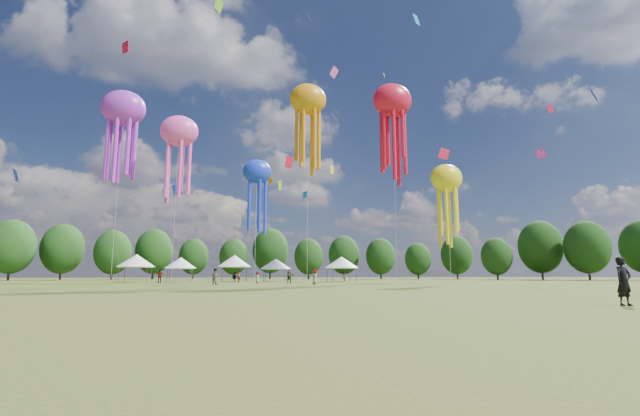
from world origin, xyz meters
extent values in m
plane|color=#384416|center=(0.00, 0.00, 0.00)|extent=(300.00, 300.00, 0.00)
imported|color=black|center=(8.62, -1.28, 0.94)|extent=(0.72, 0.51, 1.88)
imported|color=gray|center=(-7.73, 35.87, 0.93)|extent=(1.14, 1.09, 1.85)
imported|color=gray|center=(-2.27, 44.45, 0.76)|extent=(0.51, 0.76, 1.53)
imported|color=gray|center=(14.02, 59.01, 0.79)|extent=(0.81, 0.92, 1.57)
imported|color=gray|center=(-5.06, 55.12, 0.76)|extent=(1.13, 0.97, 1.52)
imported|color=gray|center=(-15.77, 50.16, 0.96)|extent=(1.22, 0.80, 1.92)
imported|color=gray|center=(2.16, 44.73, 0.93)|extent=(1.75, 0.65, 1.86)
imported|color=gray|center=(-4.68, 48.68, 0.90)|extent=(0.55, 0.73, 1.80)
imported|color=gray|center=(3.92, 35.48, 0.89)|extent=(0.60, 0.89, 1.78)
cylinder|color=#47474C|center=(-21.62, 51.76, 1.10)|extent=(0.08, 0.08, 2.20)
cylinder|color=#47474C|center=(-21.62, 55.60, 1.10)|extent=(0.08, 0.08, 2.20)
cylinder|color=#47474C|center=(-17.78, 51.76, 1.10)|extent=(0.08, 0.08, 2.20)
cylinder|color=#47474C|center=(-17.78, 55.60, 1.10)|extent=(0.08, 0.08, 2.20)
cube|color=white|center=(-19.70, 53.68, 2.25)|extent=(4.24, 4.24, 0.10)
cone|color=white|center=(-19.70, 53.68, 3.24)|extent=(5.51, 5.51, 1.88)
cylinder|color=#47474C|center=(-15.40, 55.37, 1.02)|extent=(0.08, 0.08, 2.05)
cylinder|color=#47474C|center=(-15.40, 58.83, 1.02)|extent=(0.08, 0.08, 2.05)
cylinder|color=#47474C|center=(-11.94, 55.37, 1.02)|extent=(0.08, 0.08, 2.05)
cylinder|color=#47474C|center=(-11.94, 58.83, 1.02)|extent=(0.08, 0.08, 2.05)
cube|color=white|center=(-13.67, 57.10, 2.10)|extent=(3.86, 3.86, 0.10)
cone|color=white|center=(-13.67, 57.10, 3.03)|extent=(5.02, 5.02, 1.76)
cylinder|color=#47474C|center=(-7.14, 56.40, 1.16)|extent=(0.08, 0.08, 2.33)
cylinder|color=#47474C|center=(-7.14, 60.34, 1.16)|extent=(0.08, 0.08, 2.33)
cylinder|color=#47474C|center=(-3.20, 56.40, 1.16)|extent=(0.08, 0.08, 2.33)
cylinder|color=#47474C|center=(-3.20, 60.34, 1.16)|extent=(0.08, 0.08, 2.33)
cube|color=white|center=(-5.17, 58.37, 2.38)|extent=(4.34, 4.34, 0.10)
cone|color=white|center=(-5.17, 58.37, 3.42)|extent=(5.64, 5.64, 1.99)
cylinder|color=#47474C|center=(-0.38, 53.28, 0.97)|extent=(0.08, 0.08, 1.95)
cylinder|color=#47474C|center=(-0.38, 56.81, 0.97)|extent=(0.08, 0.08, 1.95)
cylinder|color=#47474C|center=(3.15, 53.28, 0.97)|extent=(0.08, 0.08, 1.95)
cylinder|color=#47474C|center=(3.15, 56.81, 0.97)|extent=(0.08, 0.08, 1.95)
cube|color=white|center=(1.39, 55.04, 2.00)|extent=(3.93, 3.93, 0.10)
cone|color=white|center=(1.39, 55.04, 2.88)|extent=(5.11, 5.11, 1.67)
cylinder|color=#47474C|center=(10.10, 51.36, 1.07)|extent=(0.08, 0.08, 2.14)
cylinder|color=#47474C|center=(10.10, 55.28, 1.07)|extent=(0.08, 0.08, 2.14)
cylinder|color=#47474C|center=(14.02, 51.36, 1.07)|extent=(0.08, 0.08, 2.14)
cylinder|color=#47474C|center=(14.02, 55.28, 1.07)|extent=(0.08, 0.08, 2.14)
cube|color=white|center=(12.06, 53.32, 2.19)|extent=(4.32, 4.32, 0.10)
cone|color=white|center=(12.06, 53.32, 3.16)|extent=(5.62, 5.62, 1.84)
ellipsoid|color=#FF4BBA|center=(-12.39, 35.24, 17.78)|extent=(4.34, 3.04, 3.69)
cylinder|color=beige|center=(-12.39, 35.24, 8.89)|extent=(0.03, 0.03, 17.78)
ellipsoid|color=orange|center=(3.18, 36.59, 23.68)|extent=(4.80, 3.36, 4.08)
cylinder|color=beige|center=(3.18, 36.59, 11.84)|extent=(0.03, 0.03, 23.68)
ellipsoid|color=yellow|center=(18.15, 28.99, 12.24)|extent=(3.81, 2.67, 3.24)
cylinder|color=beige|center=(18.15, 28.99, 6.12)|extent=(0.03, 0.03, 12.24)
ellipsoid|color=#AC2FD1|center=(-19.11, 37.28, 20.84)|extent=(5.08, 3.56, 4.32)
cylinder|color=beige|center=(-19.11, 37.28, 10.42)|extent=(0.03, 0.03, 20.84)
ellipsoid|color=#1A36EB|center=(-3.87, 25.52, 11.03)|extent=(2.81, 1.97, 2.39)
cylinder|color=beige|center=(-3.87, 25.52, 5.52)|extent=(0.03, 0.03, 11.03)
ellipsoid|color=red|center=(16.95, 41.67, 26.89)|extent=(5.96, 4.17, 5.07)
cylinder|color=beige|center=(16.95, 41.67, 13.45)|extent=(0.03, 0.03, 26.89)
cube|color=#AC2FD1|center=(4.42, 42.23, 39.12)|extent=(0.47, 0.92, 1.07)
cube|color=red|center=(3.66, 56.85, 20.61)|extent=(1.65, 1.42, 2.07)
cube|color=orange|center=(19.64, 51.62, 35.96)|extent=(0.40, 0.74, 0.89)
cube|color=#6ED222|center=(0.80, 45.90, 14.08)|extent=(0.76, 1.38, 1.70)
cube|color=#1A36EB|center=(32.59, 22.00, 20.72)|extent=(1.13, 1.18, 1.43)
cube|color=#1A9DDF|center=(22.09, 43.18, 41.65)|extent=(1.63, 0.89, 2.02)
cube|color=red|center=(38.08, 34.65, 24.63)|extent=(1.24, 0.24, 1.41)
cube|color=#6ED222|center=(-8.70, 41.22, 38.40)|extent=(1.27, 1.18, 1.98)
cube|color=#1A36EB|center=(-16.29, 69.34, 17.24)|extent=(2.04, 0.86, 2.25)
cube|color=#FF4BBA|center=(11.52, 55.49, 37.53)|extent=(1.95, 0.92, 2.17)
cube|color=red|center=(34.48, 58.78, 24.54)|extent=(2.61, 0.99, 2.77)
cube|color=yellow|center=(13.14, 63.96, 21.49)|extent=(0.87, 1.02, 1.65)
cube|color=#6ED222|center=(35.02, 27.66, 25.17)|extent=(0.54, 0.59, 0.75)
cube|color=#1A36EB|center=(-37.10, 54.00, 15.56)|extent=(1.15, 1.92, 2.12)
cube|color=#1A9DDF|center=(5.14, 49.18, 13.43)|extent=(0.72, 1.05, 1.31)
cube|color=#FF4BBA|center=(37.88, 36.93, 18.61)|extent=(1.15, 1.47, 1.97)
cube|color=red|center=(-15.74, 22.39, 20.85)|extent=(0.73, 0.60, 1.12)
cube|color=orange|center=(0.60, 59.14, 17.94)|extent=(0.89, 1.20, 1.77)
cylinder|color=#38281C|center=(-47.17, 78.19, 1.68)|extent=(0.44, 0.44, 3.36)
ellipsoid|color=#1B3E14|center=(-47.17, 78.19, 6.51)|extent=(8.40, 8.40, 10.51)
cylinder|color=#38281C|center=(-40.68, 85.49, 1.71)|extent=(0.44, 0.44, 3.41)
ellipsoid|color=#1B3E14|center=(-40.68, 85.49, 6.61)|extent=(8.53, 8.53, 10.66)
cylinder|color=#38281C|center=(-30.60, 85.02, 1.53)|extent=(0.44, 0.44, 3.07)
ellipsoid|color=#1B3E14|center=(-30.60, 85.02, 5.94)|extent=(7.66, 7.66, 9.58)
cylinder|color=#38281C|center=(-23.51, 93.33, 1.72)|extent=(0.44, 0.44, 3.43)
ellipsoid|color=#1B3E14|center=(-23.51, 93.33, 6.65)|extent=(8.58, 8.58, 10.73)
cylinder|color=#38281C|center=(-14.76, 98.96, 1.47)|extent=(0.44, 0.44, 2.95)
ellipsoid|color=#1B3E14|center=(-14.76, 98.96, 5.71)|extent=(7.37, 7.37, 9.21)
cylinder|color=#38281C|center=(-4.70, 95.06, 1.45)|extent=(0.44, 0.44, 2.89)
ellipsoid|color=#1B3E14|center=(-4.70, 95.06, 5.61)|extent=(7.23, 7.23, 9.04)
cylinder|color=#38281C|center=(4.91, 99.49, 1.92)|extent=(0.44, 0.44, 3.84)
ellipsoid|color=#1B3E14|center=(4.91, 99.49, 7.44)|extent=(9.60, 9.60, 11.99)
cylinder|color=#38281C|center=(13.19, 88.44, 1.42)|extent=(0.44, 0.44, 2.84)
ellipsoid|color=#1B3E14|center=(13.19, 88.44, 5.51)|extent=(7.11, 7.11, 8.89)
cylinder|color=#38281C|center=(22.93, 91.04, 1.58)|extent=(0.44, 0.44, 3.16)
ellipsoid|color=#1B3E14|center=(22.93, 91.04, 6.13)|extent=(7.91, 7.91, 9.88)
cylinder|color=#38281C|center=(30.69, 85.29, 1.44)|extent=(0.44, 0.44, 2.88)
ellipsoid|color=#1B3E14|center=(30.69, 85.29, 5.59)|extent=(7.21, 7.21, 9.01)
cylinder|color=#38281C|center=(41.52, 87.24, 1.31)|extent=(0.44, 0.44, 2.63)
ellipsoid|color=#1B3E14|center=(41.52, 87.24, 5.09)|extent=(6.57, 6.57, 8.22)
cylinder|color=#38281C|center=(50.52, 83.73, 1.56)|extent=(0.44, 0.44, 3.13)
ellipsoid|color=#1B3E14|center=(50.52, 83.73, 6.06)|extent=(7.81, 7.81, 9.77)
cylinder|color=#38281C|center=(53.64, 71.81, 1.36)|extent=(0.44, 0.44, 2.72)
ellipsoid|color=#1B3E14|center=(53.64, 71.81, 5.27)|extent=(6.80, 6.80, 8.50)
cylinder|color=#38281C|center=(62.96, 68.92, 1.90)|extent=(0.44, 0.44, 3.81)
ellipsoid|color=#1B3E14|center=(62.96, 68.92, 7.38)|extent=(9.52, 9.52, 11.90)
cylinder|color=#38281C|center=(66.57, 59.80, 1.76)|extent=(0.44, 0.44, 3.51)
ellipsoid|color=#1B3E14|center=(66.57, 59.80, 6.80)|extent=(8.78, 8.78, 10.97)
camera|label=1|loc=(-6.48, -15.19, 1.20)|focal=23.99mm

